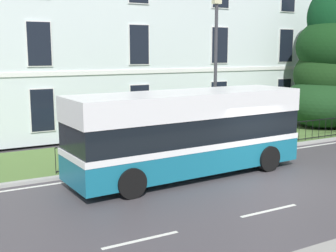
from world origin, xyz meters
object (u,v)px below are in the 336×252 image
object	(u,v)px
georgian_townhouse	(146,30)
evergreen_tree	(326,70)
single_decker_bus	(188,132)
street_lamp_post	(216,63)

from	to	relation	value
georgian_townhouse	evergreen_tree	distance (m)	10.84
georgian_townhouse	single_decker_bus	bearing A→B (deg)	-109.06
evergreen_tree	street_lamp_post	distance (m)	9.45
georgian_townhouse	single_decker_bus	world-z (taller)	georgian_townhouse
evergreen_tree	single_decker_bus	distance (m)	13.00
street_lamp_post	evergreen_tree	bearing A→B (deg)	13.00
single_decker_bus	georgian_townhouse	bearing A→B (deg)	67.76
evergreen_tree	single_decker_bus	xyz separation A→B (m)	(-12.05, -4.57, -1.76)
evergreen_tree	street_lamp_post	world-z (taller)	evergreen_tree
georgian_townhouse	street_lamp_post	size ratio (longest dim) A/B	3.04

